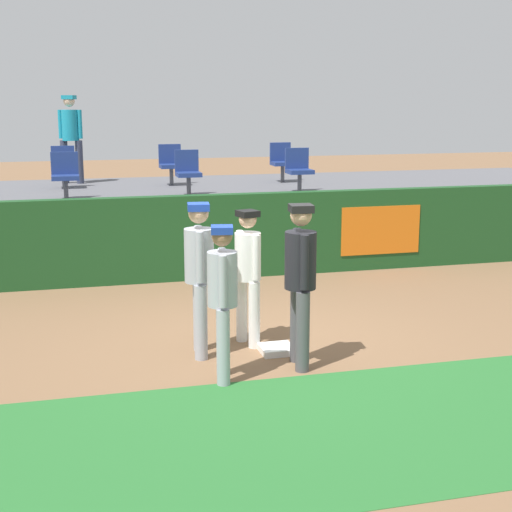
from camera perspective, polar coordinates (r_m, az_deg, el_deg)
name	(u,v)px	position (r m, az deg, el deg)	size (l,w,h in m)	color
ground_plane	(267,350)	(9.31, 0.85, -7.13)	(60.00, 60.00, 0.00)	brown
grass_foreground_strip	(334,429)	(7.23, 5.97, -12.98)	(18.00, 2.80, 0.01)	#26662B
first_base	(277,349)	(9.20, 1.58, -7.11)	(0.40, 0.40, 0.08)	white
player_fielder_home	(248,268)	(9.26, -0.63, -0.91)	(0.40, 0.56, 1.70)	white
player_runner_visitor	(223,292)	(8.07, -2.56, -2.77)	(0.38, 0.47, 1.72)	#9EA3AD
player_coach_visitor	(199,268)	(8.87, -4.33, -0.95)	(0.39, 0.51, 1.85)	#9EA3AD
player_umpire	(300,274)	(8.47, 3.39, -1.39)	(0.40, 0.53, 1.89)	#4C4C51
field_wall	(208,237)	(12.78, -3.69, 1.45)	(18.00, 0.26, 1.45)	#19471E
bleacher_platform	(183,219)	(15.29, -5.58, 2.80)	(18.00, 4.80, 1.26)	#59595E
seat_back_right	(282,160)	(16.32, 1.97, 7.31)	(0.46, 0.44, 0.84)	#4C4C51
seat_back_center	(171,162)	(15.80, -6.51, 7.10)	(0.46, 0.44, 0.84)	#4C4C51
seat_front_left	(65,173)	(13.85, -14.32, 6.14)	(0.48, 0.44, 0.84)	#4C4C51
seat_back_left	(63,165)	(15.64, -14.44, 6.75)	(0.46, 0.44, 0.84)	#4C4C51
seat_front_center	(188,170)	(14.04, -5.21, 6.52)	(0.44, 0.44, 0.84)	#4C4C51
seat_front_right	(299,167)	(14.55, 3.26, 6.74)	(0.47, 0.44, 0.84)	#4C4C51
spectator_hooded	(71,133)	(16.45, -13.92, 9.09)	(0.49, 0.45, 1.84)	#33384C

